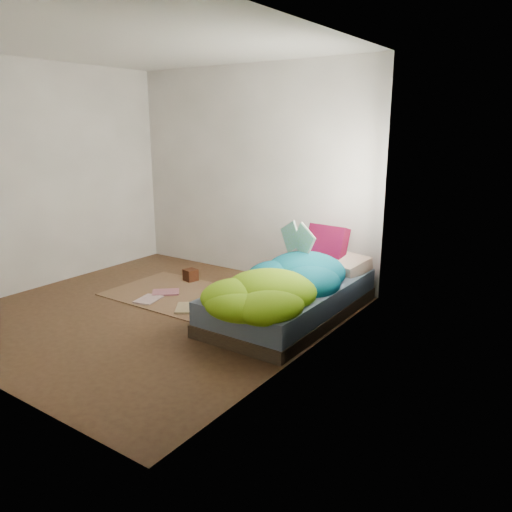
{
  "coord_description": "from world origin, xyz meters",
  "views": [
    {
      "loc": [
        3.62,
        -3.4,
        1.89
      ],
      "look_at": [
        0.77,
        0.75,
        0.56
      ],
      "focal_mm": 35.0,
      "sensor_mm": 36.0,
      "label": 1
    }
  ],
  "objects_px": {
    "pillow_magenta": "(326,246)",
    "floor_book_b": "(166,289)",
    "bed": "(291,300)",
    "wooden_box": "(191,275)",
    "floor_book_a": "(140,298)",
    "open_book": "(297,230)"
  },
  "relations": [
    {
      "from": "bed",
      "to": "open_book",
      "type": "relative_size",
      "value": 4.41
    },
    {
      "from": "bed",
      "to": "floor_book_a",
      "type": "bearing_deg",
      "value": -161.16
    },
    {
      "from": "wooden_box",
      "to": "pillow_magenta",
      "type": "bearing_deg",
      "value": 18.22
    },
    {
      "from": "bed",
      "to": "floor_book_a",
      "type": "relative_size",
      "value": 6.68
    },
    {
      "from": "bed",
      "to": "floor_book_a",
      "type": "xyz_separation_m",
      "value": [
        -1.61,
        -0.55,
        -0.15
      ]
    },
    {
      "from": "wooden_box",
      "to": "floor_book_b",
      "type": "relative_size",
      "value": 0.48
    },
    {
      "from": "floor_book_b",
      "to": "wooden_box",
      "type": "bearing_deg",
      "value": 141.37
    },
    {
      "from": "wooden_box",
      "to": "floor_book_b",
      "type": "height_order",
      "value": "wooden_box"
    },
    {
      "from": "pillow_magenta",
      "to": "floor_book_b",
      "type": "xyz_separation_m",
      "value": [
        -1.56,
        -0.98,
        -0.54
      ]
    },
    {
      "from": "open_book",
      "to": "floor_book_a",
      "type": "height_order",
      "value": "open_book"
    },
    {
      "from": "bed",
      "to": "pillow_magenta",
      "type": "distance_m",
      "value": 0.9
    },
    {
      "from": "open_book",
      "to": "floor_book_a",
      "type": "bearing_deg",
      "value": -126.02
    },
    {
      "from": "pillow_magenta",
      "to": "open_book",
      "type": "xyz_separation_m",
      "value": [
        -0.13,
        -0.45,
        0.25
      ]
    },
    {
      "from": "pillow_magenta",
      "to": "floor_book_b",
      "type": "height_order",
      "value": "pillow_magenta"
    },
    {
      "from": "floor_book_a",
      "to": "floor_book_b",
      "type": "xyz_separation_m",
      "value": [
        0.02,
        0.38,
        0.0
      ]
    },
    {
      "from": "floor_book_a",
      "to": "floor_book_b",
      "type": "height_order",
      "value": "floor_book_b"
    },
    {
      "from": "open_book",
      "to": "wooden_box",
      "type": "height_order",
      "value": "open_book"
    },
    {
      "from": "pillow_magenta",
      "to": "floor_book_a",
      "type": "relative_size",
      "value": 1.52
    },
    {
      "from": "pillow_magenta",
      "to": "floor_book_b",
      "type": "bearing_deg",
      "value": -144.2
    },
    {
      "from": "bed",
      "to": "floor_book_a",
      "type": "height_order",
      "value": "bed"
    },
    {
      "from": "bed",
      "to": "open_book",
      "type": "bearing_deg",
      "value": 113.59
    },
    {
      "from": "pillow_magenta",
      "to": "wooden_box",
      "type": "distance_m",
      "value": 1.74
    }
  ]
}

